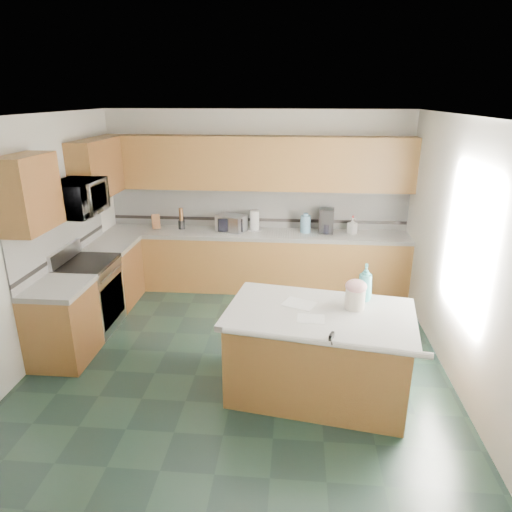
# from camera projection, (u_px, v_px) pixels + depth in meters

# --- Properties ---
(floor) EXTENTS (4.60, 4.60, 0.00)m
(floor) POSITION_uv_depth(u_px,v_px,m) (241.00, 355.00, 5.36)
(floor) COLOR #1A2C23
(floor) RESTS_ON ground
(ceiling) EXTENTS (4.60, 4.60, 0.00)m
(ceiling) POSITION_uv_depth(u_px,v_px,m) (238.00, 116.00, 4.46)
(ceiling) COLOR white
(ceiling) RESTS_ON ground
(wall_back) EXTENTS (4.60, 0.04, 2.70)m
(wall_back) POSITION_uv_depth(u_px,v_px,m) (257.00, 200.00, 7.09)
(wall_back) COLOR silver
(wall_back) RESTS_ON ground
(wall_front) EXTENTS (4.60, 0.04, 2.70)m
(wall_front) POSITION_uv_depth(u_px,v_px,m) (192.00, 367.00, 2.73)
(wall_front) COLOR silver
(wall_front) RESTS_ON ground
(wall_left) EXTENTS (0.04, 4.60, 2.70)m
(wall_left) POSITION_uv_depth(u_px,v_px,m) (34.00, 241.00, 5.10)
(wall_left) COLOR silver
(wall_left) RESTS_ON ground
(wall_right) EXTENTS (0.04, 4.60, 2.70)m
(wall_right) POSITION_uv_depth(u_px,v_px,m) (461.00, 252.00, 4.72)
(wall_right) COLOR silver
(wall_right) RESTS_ON ground
(back_base_cab) EXTENTS (4.60, 0.60, 0.86)m
(back_base_cab) POSITION_uv_depth(u_px,v_px,m) (256.00, 262.00, 7.10)
(back_base_cab) COLOR #472813
(back_base_cab) RESTS_ON ground
(back_countertop) EXTENTS (4.60, 0.64, 0.06)m
(back_countertop) POSITION_uv_depth(u_px,v_px,m) (256.00, 234.00, 6.94)
(back_countertop) COLOR silver
(back_countertop) RESTS_ON back_base_cab
(back_upper_cab) EXTENTS (4.60, 0.33, 0.78)m
(back_upper_cab) POSITION_uv_depth(u_px,v_px,m) (256.00, 163.00, 6.72)
(back_upper_cab) COLOR #472813
(back_upper_cab) RESTS_ON wall_back
(back_backsplash) EXTENTS (4.60, 0.02, 0.63)m
(back_backsplash) POSITION_uv_depth(u_px,v_px,m) (257.00, 207.00, 7.10)
(back_backsplash) COLOR silver
(back_backsplash) RESTS_ON back_countertop
(back_accent_band) EXTENTS (4.60, 0.01, 0.05)m
(back_accent_band) POSITION_uv_depth(u_px,v_px,m) (257.00, 220.00, 7.16)
(back_accent_band) COLOR black
(back_accent_band) RESTS_ON back_countertop
(left_base_cab_rear) EXTENTS (0.60, 0.82, 0.86)m
(left_base_cab_rear) POSITION_uv_depth(u_px,v_px,m) (114.00, 275.00, 6.60)
(left_base_cab_rear) COLOR #472813
(left_base_cab_rear) RESTS_ON ground
(left_counter_rear) EXTENTS (0.64, 0.82, 0.06)m
(left_counter_rear) POSITION_uv_depth(u_px,v_px,m) (110.00, 245.00, 6.44)
(left_counter_rear) COLOR silver
(left_counter_rear) RESTS_ON left_base_cab_rear
(left_base_cab_front) EXTENTS (0.60, 0.72, 0.86)m
(left_base_cab_front) POSITION_uv_depth(u_px,v_px,m) (63.00, 325.00, 5.16)
(left_base_cab_front) COLOR #472813
(left_base_cab_front) RESTS_ON ground
(left_counter_front) EXTENTS (0.64, 0.72, 0.06)m
(left_counter_front) POSITION_uv_depth(u_px,v_px,m) (57.00, 288.00, 5.01)
(left_counter_front) COLOR silver
(left_counter_front) RESTS_ON left_base_cab_front
(left_backsplash) EXTENTS (0.02, 2.30, 0.63)m
(left_backsplash) POSITION_uv_depth(u_px,v_px,m) (62.00, 236.00, 5.66)
(left_backsplash) COLOR silver
(left_backsplash) RESTS_ON wall_left
(left_accent_band) EXTENTS (0.01, 2.30, 0.05)m
(left_accent_band) POSITION_uv_depth(u_px,v_px,m) (65.00, 251.00, 5.72)
(left_accent_band) COLOR black
(left_accent_band) RESTS_ON wall_left
(left_upper_cab_rear) EXTENTS (0.33, 1.09, 0.78)m
(left_upper_cab_rear) POSITION_uv_depth(u_px,v_px,m) (97.00, 169.00, 6.23)
(left_upper_cab_rear) COLOR #472813
(left_upper_cab_rear) RESTS_ON wall_left
(left_upper_cab_front) EXTENTS (0.33, 0.72, 0.78)m
(left_upper_cab_front) POSITION_uv_depth(u_px,v_px,m) (29.00, 193.00, 4.67)
(left_upper_cab_front) COLOR #472813
(left_upper_cab_front) RESTS_ON wall_left
(range_body) EXTENTS (0.60, 0.76, 0.88)m
(range_body) POSITION_uv_depth(u_px,v_px,m) (90.00, 297.00, 5.85)
(range_body) COLOR #B7B7BC
(range_body) RESTS_ON ground
(range_oven_door) EXTENTS (0.02, 0.68, 0.55)m
(range_oven_door) POSITION_uv_depth(u_px,v_px,m) (113.00, 301.00, 5.84)
(range_oven_door) COLOR black
(range_oven_door) RESTS_ON range_body
(range_cooktop) EXTENTS (0.62, 0.78, 0.04)m
(range_cooktop) POSITION_uv_depth(u_px,v_px,m) (86.00, 264.00, 5.70)
(range_cooktop) COLOR black
(range_cooktop) RESTS_ON range_body
(range_handle) EXTENTS (0.02, 0.66, 0.02)m
(range_handle) POSITION_uv_depth(u_px,v_px,m) (112.00, 273.00, 5.71)
(range_handle) COLOR #B7B7BC
(range_handle) RESTS_ON range_body
(range_backguard) EXTENTS (0.06, 0.76, 0.18)m
(range_backguard) POSITION_uv_depth(u_px,v_px,m) (65.00, 254.00, 5.68)
(range_backguard) COLOR #B7B7BC
(range_backguard) RESTS_ON range_body
(microwave) EXTENTS (0.50, 0.73, 0.41)m
(microwave) POSITION_uv_depth(u_px,v_px,m) (77.00, 198.00, 5.42)
(microwave) COLOR #B7B7BC
(microwave) RESTS_ON wall_left
(island_base) EXTENTS (1.82, 1.22, 0.86)m
(island_base) POSITION_uv_depth(u_px,v_px,m) (318.00, 356.00, 4.56)
(island_base) COLOR #472813
(island_base) RESTS_ON ground
(island_top) EXTENTS (1.94, 1.34, 0.06)m
(island_top) POSITION_uv_depth(u_px,v_px,m) (320.00, 314.00, 4.40)
(island_top) COLOR silver
(island_top) RESTS_ON island_base
(island_bullnose) EXTENTS (1.78, 0.35, 0.06)m
(island_bullnose) POSITION_uv_depth(u_px,v_px,m) (323.00, 342.00, 3.90)
(island_bullnose) COLOR silver
(island_bullnose) RESTS_ON island_base
(treat_jar) EXTENTS (0.21, 0.21, 0.20)m
(treat_jar) POSITION_uv_depth(u_px,v_px,m) (355.00, 299.00, 4.43)
(treat_jar) COLOR silver
(treat_jar) RESTS_ON island_top
(treat_jar_lid) EXTENTS (0.21, 0.21, 0.13)m
(treat_jar_lid) POSITION_uv_depth(u_px,v_px,m) (356.00, 286.00, 4.39)
(treat_jar_lid) COLOR #E7A6AA
(treat_jar_lid) RESTS_ON treat_jar
(treat_jar_knob) EXTENTS (0.07, 0.02, 0.02)m
(treat_jar_knob) POSITION_uv_depth(u_px,v_px,m) (356.00, 282.00, 4.37)
(treat_jar_knob) COLOR tan
(treat_jar_knob) RESTS_ON treat_jar_lid
(treat_jar_knob_end_l) EXTENTS (0.04, 0.04, 0.04)m
(treat_jar_knob_end_l) POSITION_uv_depth(u_px,v_px,m) (353.00, 282.00, 4.38)
(treat_jar_knob_end_l) COLOR tan
(treat_jar_knob_end_l) RESTS_ON treat_jar_lid
(treat_jar_knob_end_r) EXTENTS (0.04, 0.04, 0.04)m
(treat_jar_knob_end_r) POSITION_uv_depth(u_px,v_px,m) (360.00, 282.00, 4.37)
(treat_jar_knob_end_r) COLOR tan
(treat_jar_knob_end_r) RESTS_ON treat_jar_lid
(soap_bottle_island) EXTENTS (0.18, 0.18, 0.39)m
(soap_bottle_island) POSITION_uv_depth(u_px,v_px,m) (365.00, 282.00, 4.58)
(soap_bottle_island) COLOR #47B8BE
(soap_bottle_island) RESTS_ON island_top
(paper_sheet_a) EXTENTS (0.26, 0.20, 0.00)m
(paper_sheet_a) POSITION_uv_depth(u_px,v_px,m) (311.00, 319.00, 4.25)
(paper_sheet_a) COLOR white
(paper_sheet_a) RESTS_ON island_top
(paper_sheet_b) EXTENTS (0.37, 0.33, 0.00)m
(paper_sheet_b) POSITION_uv_depth(u_px,v_px,m) (299.00, 304.00, 4.56)
(paper_sheet_b) COLOR white
(paper_sheet_b) RESTS_ON island_top
(clamp_body) EXTENTS (0.06, 0.09, 0.08)m
(clamp_body) POSITION_uv_depth(u_px,v_px,m) (331.00, 338.00, 3.90)
(clamp_body) COLOR black
(clamp_body) RESTS_ON island_top
(clamp_handle) EXTENTS (0.01, 0.06, 0.01)m
(clamp_handle) POSITION_uv_depth(u_px,v_px,m) (332.00, 343.00, 3.86)
(clamp_handle) COLOR black
(clamp_handle) RESTS_ON island_top
(knife_block) EXTENTS (0.17, 0.20, 0.25)m
(knife_block) POSITION_uv_depth(u_px,v_px,m) (156.00, 222.00, 7.07)
(knife_block) COLOR #472814
(knife_block) RESTS_ON back_countertop
(utensil_crock) EXTENTS (0.11, 0.11, 0.13)m
(utensil_crock) POSITION_uv_depth(u_px,v_px,m) (182.00, 225.00, 7.08)
(utensil_crock) COLOR black
(utensil_crock) RESTS_ON back_countertop
(utensil_bundle) EXTENTS (0.06, 0.06, 0.20)m
(utensil_bundle) POSITION_uv_depth(u_px,v_px,m) (181.00, 214.00, 7.03)
(utensil_bundle) COLOR #472814
(utensil_bundle) RESTS_ON utensil_crock
(toaster_oven) EXTENTS (0.50, 0.43, 0.24)m
(toaster_oven) POSITION_uv_depth(u_px,v_px,m) (232.00, 223.00, 6.97)
(toaster_oven) COLOR #B7B7BC
(toaster_oven) RESTS_ON back_countertop
(toaster_oven_door) EXTENTS (0.38, 0.01, 0.20)m
(toaster_oven_door) POSITION_uv_depth(u_px,v_px,m) (230.00, 225.00, 6.84)
(toaster_oven_door) COLOR black
(toaster_oven_door) RESTS_ON toaster_oven
(paper_towel) EXTENTS (0.14, 0.14, 0.31)m
(paper_towel) POSITION_uv_depth(u_px,v_px,m) (255.00, 221.00, 6.98)
(paper_towel) COLOR white
(paper_towel) RESTS_ON back_countertop
(paper_towel_base) EXTENTS (0.20, 0.20, 0.01)m
(paper_towel_base) POSITION_uv_depth(u_px,v_px,m) (255.00, 230.00, 7.03)
(paper_towel_base) COLOR #B7B7BC
(paper_towel_base) RESTS_ON back_countertop
(water_jug) EXTENTS (0.16, 0.16, 0.26)m
(water_jug) POSITION_uv_depth(u_px,v_px,m) (306.00, 224.00, 6.89)
(water_jug) COLOR #5B8AAA
(water_jug) RESTS_ON back_countertop
(water_jug_neck) EXTENTS (0.07, 0.07, 0.04)m
(water_jug_neck) POSITION_uv_depth(u_px,v_px,m) (306.00, 215.00, 6.84)
(water_jug_neck) COLOR #5B8AAA
(water_jug_neck) RESTS_ON water_jug
(coffee_maker) EXTENTS (0.23, 0.25, 0.37)m
(coffee_maker) POSITION_uv_depth(u_px,v_px,m) (326.00, 221.00, 6.86)
(coffee_maker) COLOR black
(coffee_maker) RESTS_ON back_countertop
(coffee_carafe) EXTENTS (0.15, 0.15, 0.15)m
(coffee_carafe) POSITION_uv_depth(u_px,v_px,m) (326.00, 228.00, 6.85)
(coffee_carafe) COLOR black
(coffee_carafe) RESTS_ON back_countertop
(soap_bottle_back) EXTENTS (0.16, 0.16, 0.24)m
(soap_bottle_back) POSITION_uv_depth(u_px,v_px,m) (352.00, 226.00, 6.82)
(soap_bottle_back) COLOR white
(soap_bottle_back) RESTS_ON back_countertop
(soap_back_cap) EXTENTS (0.02, 0.02, 0.03)m
(soap_back_cap) POSITION_uv_depth(u_px,v_px,m) (353.00, 217.00, 6.78)
(soap_back_cap) COLOR red
(soap_back_cap) RESTS_ON soap_bottle_back
(window_light_proxy) EXTENTS (0.02, 1.40, 1.10)m
(window_light_proxy) POSITION_uv_depth(u_px,v_px,m) (467.00, 245.00, 4.49)
(window_light_proxy) COLOR white
(window_light_proxy) RESTS_ON wall_right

